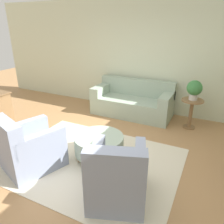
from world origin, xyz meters
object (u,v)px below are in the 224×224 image
at_px(armchair_right, 117,177).
at_px(side_table, 191,109).
at_px(potted_plant_on_side_table, 194,89).
at_px(armchair_left, 29,149).
at_px(ottoman_table, 99,144).
at_px(couch, 133,102).

relative_size(armchair_right, side_table, 1.57).
distance_m(armchair_right, potted_plant_on_side_table, 2.81).
bearing_deg(armchair_right, armchair_left, 180.00).
xyz_separation_m(armchair_left, side_table, (2.12, 2.70, 0.09)).
relative_size(ottoman_table, side_table, 1.26).
bearing_deg(armchair_left, potted_plant_on_side_table, 51.87).
bearing_deg(potted_plant_on_side_table, armchair_left, -128.13).
bearing_deg(couch, side_table, -6.90).
height_order(armchair_left, side_table, armchair_left).
bearing_deg(couch, armchair_left, -102.96).
relative_size(armchair_right, potted_plant_on_side_table, 2.46).
height_order(armchair_left, armchair_right, same).
relative_size(ottoman_table, potted_plant_on_side_table, 1.97).
xyz_separation_m(couch, armchair_left, (-0.66, -2.87, 0.04)).
height_order(ottoman_table, side_table, side_table).
distance_m(side_table, potted_plant_on_side_table, 0.47).
height_order(ottoman_table, potted_plant_on_side_table, potted_plant_on_side_table).
bearing_deg(side_table, ottoman_table, -122.37).
distance_m(armchair_left, ottoman_table, 1.14).
distance_m(couch, armchair_right, 3.01).
xyz_separation_m(armchair_left, armchair_right, (1.55, 0.00, 0.00)).
distance_m(couch, armchair_left, 2.95).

